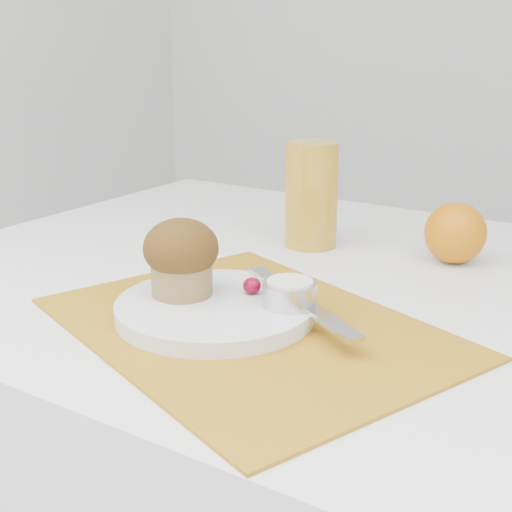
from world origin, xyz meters
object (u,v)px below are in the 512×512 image
Objects in this scene: plate at (215,309)px; muffin at (181,256)px; orange at (455,233)px; juice_glass at (311,195)px.

plate is 0.07m from muffin.
plate is 2.63× the size of orange.
juice_glass is (-0.20, -0.04, 0.03)m from orange.
juice_glass reaches higher than plate.
muffin is at bearing -120.05° from orange.
juice_glass reaches higher than muffin.
orange is 0.54× the size of juice_glass.
orange is 0.39m from muffin.
muffin is (0.00, -0.30, -0.01)m from juice_glass.
orange is 0.20m from juice_glass.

